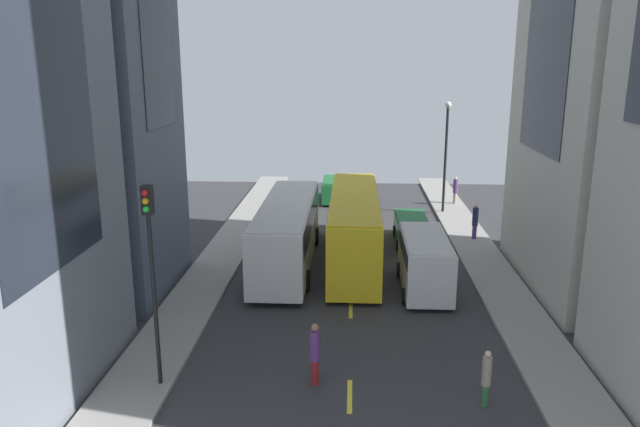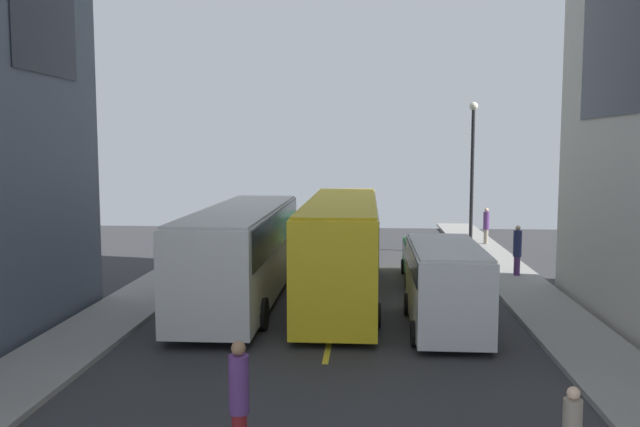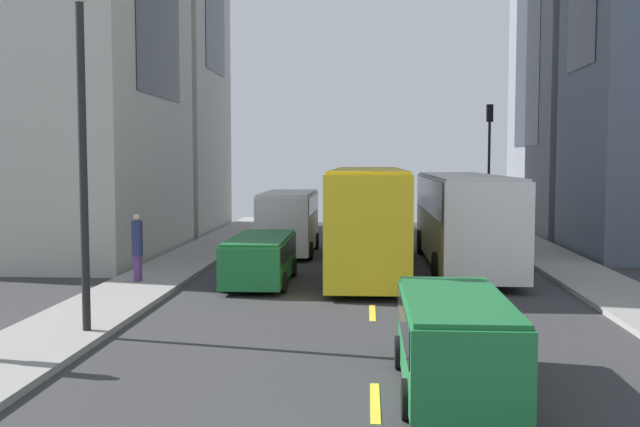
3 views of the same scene
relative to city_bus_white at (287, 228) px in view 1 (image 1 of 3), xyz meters
name	(u,v)px [view 1 (image 1 of 3)]	position (x,y,z in m)	size (l,w,h in m)	color
ground_plane	(351,257)	(3.34, 1.39, -2.01)	(40.44, 40.44, 0.00)	#333335
sidewalk_west	(224,254)	(-3.69, 1.39, -1.93)	(2.39, 44.00, 0.15)	gray
sidewalk_east	(482,258)	(10.36, 1.39, -1.93)	(2.39, 44.00, 0.15)	gray
lane_stripe_1	(350,396)	(3.34, -12.61, -2.00)	(0.16, 2.00, 0.01)	yellow
lane_stripe_2	(351,309)	(3.34, -5.61, -2.00)	(0.16, 2.00, 0.01)	yellow
lane_stripe_3	(351,257)	(3.34, 1.39, -2.00)	(0.16, 2.00, 0.01)	yellow
lane_stripe_4	(352,223)	(3.34, 8.39, -2.00)	(0.16, 2.00, 0.01)	yellow
lane_stripe_5	(352,199)	(3.34, 15.39, -2.00)	(0.16, 2.00, 0.01)	yellow
lane_stripe_6	(352,181)	(3.34, 22.39, -2.00)	(0.16, 2.00, 0.01)	yellow
city_bus_white	(287,228)	(0.00, 0.00, 0.00)	(2.80, 11.68, 3.35)	silver
streetcar_yellow	(354,222)	(3.46, 0.86, 0.12)	(2.70, 12.67, 3.59)	yellow
delivery_van_white	(425,259)	(6.73, -3.19, -0.49)	(2.25, 5.53, 2.58)	white
car_green_0	(412,229)	(6.85, 4.17, -1.12)	(1.98, 4.80, 1.50)	#1E7238
car_green_1	(334,188)	(1.99, 14.76, -1.05)	(1.91, 4.38, 1.63)	#1E7238
pedestrian_walking_far	(475,220)	(10.58, 4.81, -0.75)	(0.34, 0.34, 2.09)	#593372
pedestrian_crossing_near	(455,189)	(10.87, 13.80, -0.81)	(0.33, 0.33, 1.97)	gray
pedestrian_waiting_curb	(315,352)	(2.18, -11.90, -0.85)	(0.35, 0.35, 2.17)	maroon
pedestrian_crossing_mid	(486,377)	(7.53, -12.91, -1.01)	(0.29, 0.29, 1.87)	#336B38
traffic_light_near_corner	(151,251)	(-2.89, -12.38, 2.70)	(0.32, 0.44, 6.64)	black
streetlamp_near	(446,146)	(9.66, 11.35, 2.73)	(0.44, 0.44, 7.55)	black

